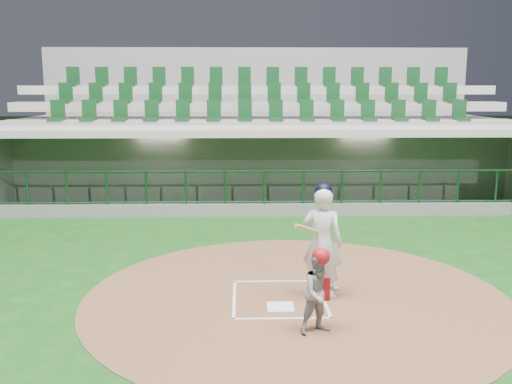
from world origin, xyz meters
TOP-DOWN VIEW (x-y plane):
  - ground at (0.00, 0.00)m, footprint 120.00×120.00m
  - dirt_circle at (0.30, -0.20)m, footprint 7.20×7.20m
  - home_plate at (0.00, -0.70)m, footprint 0.43×0.43m
  - batter_box_chalk at (0.00, -0.30)m, footprint 1.55×1.80m
  - dugout_structure at (-0.05, 7.83)m, footprint 16.40×3.70m
  - seating_deck at (0.00, 10.91)m, footprint 17.00×6.72m
  - batter at (0.72, -0.22)m, footprint 0.94×0.98m
  - catcher at (0.50, -1.64)m, footprint 0.70×0.63m

SIDE VIEW (x-z plane):
  - ground at x=0.00m, z-range 0.00..0.00m
  - dirt_circle at x=0.30m, z-range 0.00..0.01m
  - batter_box_chalk at x=0.00m, z-range 0.01..0.02m
  - home_plate at x=0.00m, z-range 0.01..0.03m
  - catcher at x=0.50m, z-range 0.00..1.27m
  - dugout_structure at x=-0.05m, z-range -0.54..2.46m
  - batter at x=0.72m, z-range 0.01..1.97m
  - seating_deck at x=0.00m, z-range -1.15..4.00m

